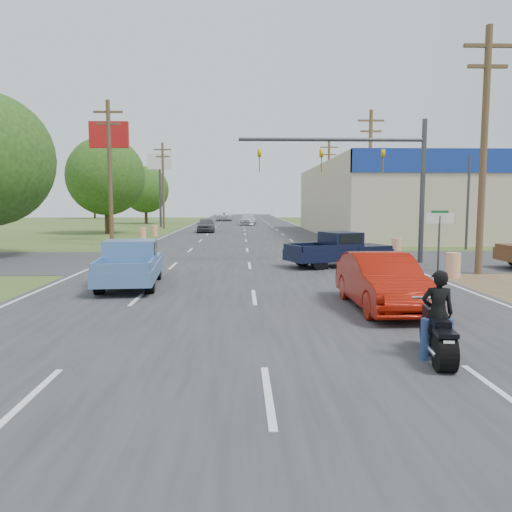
{
  "coord_description": "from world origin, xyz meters",
  "views": [
    {
      "loc": [
        -0.41,
        -7.34,
        2.93
      ],
      "look_at": [
        0.06,
        8.14,
        1.3
      ],
      "focal_mm": 35.0,
      "sensor_mm": 36.0,
      "label": 1
    }
  ],
  "objects_px": {
    "motorcycle": "(437,337)",
    "blue_pickup": "(131,263)",
    "distant_car_grey": "(206,225)",
    "distant_car_white": "(224,217)",
    "red_convertible": "(382,282)",
    "distant_car_silver": "(248,219)",
    "navy_pickup": "(341,249)",
    "rider": "(437,319)"
  },
  "relations": [
    {
      "from": "distant_car_silver",
      "to": "distant_car_white",
      "type": "height_order",
      "value": "distant_car_silver"
    },
    {
      "from": "red_convertible",
      "to": "rider",
      "type": "height_order",
      "value": "rider"
    },
    {
      "from": "blue_pickup",
      "to": "navy_pickup",
      "type": "distance_m",
      "value": 10.07
    },
    {
      "from": "rider",
      "to": "distant_car_white",
      "type": "relative_size",
      "value": 0.3
    },
    {
      "from": "distant_car_grey",
      "to": "distant_car_silver",
      "type": "height_order",
      "value": "distant_car_silver"
    },
    {
      "from": "motorcycle",
      "to": "blue_pickup",
      "type": "relative_size",
      "value": 0.42
    },
    {
      "from": "distant_car_grey",
      "to": "motorcycle",
      "type": "bearing_deg",
      "value": -82.06
    },
    {
      "from": "navy_pickup",
      "to": "distant_car_grey",
      "type": "bearing_deg",
      "value": 175.49
    },
    {
      "from": "rider",
      "to": "navy_pickup",
      "type": "distance_m",
      "value": 14.08
    },
    {
      "from": "navy_pickup",
      "to": "distant_car_silver",
      "type": "relative_size",
      "value": 0.99
    },
    {
      "from": "rider",
      "to": "blue_pickup",
      "type": "height_order",
      "value": "blue_pickup"
    },
    {
      "from": "motorcycle",
      "to": "distant_car_grey",
      "type": "bearing_deg",
      "value": 107.92
    },
    {
      "from": "blue_pickup",
      "to": "distant_car_grey",
      "type": "bearing_deg",
      "value": 84.47
    },
    {
      "from": "red_convertible",
      "to": "distant_car_silver",
      "type": "height_order",
      "value": "red_convertible"
    },
    {
      "from": "rider",
      "to": "motorcycle",
      "type": "bearing_deg",
      "value": 90.0
    },
    {
      "from": "distant_car_white",
      "to": "distant_car_silver",
      "type": "bearing_deg",
      "value": 106.29
    },
    {
      "from": "navy_pickup",
      "to": "distant_car_white",
      "type": "xyz_separation_m",
      "value": [
        -7.41,
        62.06,
        -0.06
      ]
    },
    {
      "from": "motorcycle",
      "to": "blue_pickup",
      "type": "distance_m",
      "value": 11.59
    },
    {
      "from": "motorcycle",
      "to": "distant_car_silver",
      "type": "height_order",
      "value": "distant_car_silver"
    },
    {
      "from": "motorcycle",
      "to": "navy_pickup",
      "type": "distance_m",
      "value": 14.14
    },
    {
      "from": "distant_car_silver",
      "to": "rider",
      "type": "bearing_deg",
      "value": -82.64
    },
    {
      "from": "distant_car_grey",
      "to": "distant_car_white",
      "type": "xyz_separation_m",
      "value": [
        0.8,
        33.86,
        0.01
      ]
    },
    {
      "from": "navy_pickup",
      "to": "distant_car_silver",
      "type": "xyz_separation_m",
      "value": [
        -3.63,
        46.01,
        -0.05
      ]
    },
    {
      "from": "navy_pickup",
      "to": "distant_car_grey",
      "type": "height_order",
      "value": "navy_pickup"
    },
    {
      "from": "motorcycle",
      "to": "distant_car_silver",
      "type": "relative_size",
      "value": 0.41
    },
    {
      "from": "distant_car_white",
      "to": "red_convertible",
      "type": "bearing_deg",
      "value": 98.33
    },
    {
      "from": "blue_pickup",
      "to": "navy_pickup",
      "type": "bearing_deg",
      "value": 26.79
    },
    {
      "from": "blue_pickup",
      "to": "navy_pickup",
      "type": "height_order",
      "value": "blue_pickup"
    },
    {
      "from": "blue_pickup",
      "to": "rider",
      "type": "bearing_deg",
      "value": -54.16
    },
    {
      "from": "rider",
      "to": "navy_pickup",
      "type": "relative_size",
      "value": 0.31
    },
    {
      "from": "navy_pickup",
      "to": "distant_car_grey",
      "type": "relative_size",
      "value": 1.2
    },
    {
      "from": "rider",
      "to": "distant_car_silver",
      "type": "bearing_deg",
      "value": -79.25
    },
    {
      "from": "blue_pickup",
      "to": "motorcycle",
      "type": "bearing_deg",
      "value": -54.35
    },
    {
      "from": "navy_pickup",
      "to": "distant_car_grey",
      "type": "xyz_separation_m",
      "value": [
        -8.22,
        28.2,
        -0.07
      ]
    },
    {
      "from": "distant_car_grey",
      "to": "distant_car_white",
      "type": "height_order",
      "value": "distant_car_white"
    },
    {
      "from": "blue_pickup",
      "to": "distant_car_silver",
      "type": "xyz_separation_m",
      "value": [
        4.94,
        51.31,
        -0.07
      ]
    },
    {
      "from": "navy_pickup",
      "to": "distant_car_white",
      "type": "height_order",
      "value": "navy_pickup"
    },
    {
      "from": "blue_pickup",
      "to": "distant_car_grey",
      "type": "height_order",
      "value": "blue_pickup"
    },
    {
      "from": "rider",
      "to": "distant_car_white",
      "type": "distance_m",
      "value": 76.37
    },
    {
      "from": "red_convertible",
      "to": "rider",
      "type": "xyz_separation_m",
      "value": [
        -0.27,
        -4.6,
        0.04
      ]
    },
    {
      "from": "red_convertible",
      "to": "distant_car_silver",
      "type": "distance_m",
      "value": 55.53
    },
    {
      "from": "red_convertible",
      "to": "navy_pickup",
      "type": "bearing_deg",
      "value": 84.06
    }
  ]
}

